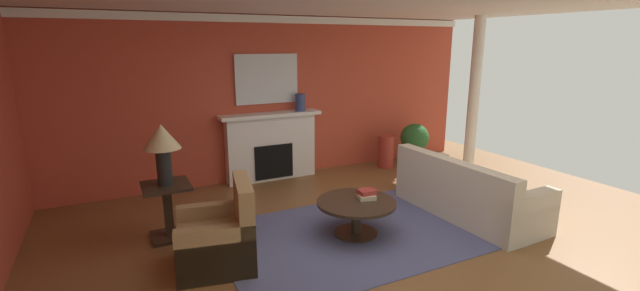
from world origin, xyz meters
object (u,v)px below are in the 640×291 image
mantel_mirror (267,79)px  vase_mantel_right (300,102)px  vase_tall_corner (386,151)px  fireplace (271,148)px  side_table (168,207)px  sofa (466,195)px  potted_plant (414,141)px  coffee_table (356,210)px  armchair_near_window (219,239)px  table_lamp (162,143)px

mantel_mirror → vase_mantel_right: size_ratio=3.69×
mantel_mirror → vase_tall_corner: bearing=-10.5°
fireplace → side_table: fireplace is taller
sofa → potted_plant: bearing=67.2°
side_table → fireplace: bearing=40.0°
vase_mantel_right → potted_plant: bearing=-8.8°
sofa → side_table: 4.01m
side_table → sofa: bearing=-16.5°
side_table → potted_plant: size_ratio=0.84×
vase_mantel_right → side_table: bearing=-147.5°
sofa → coffee_table: 1.72m
mantel_mirror → vase_mantel_right: 0.71m
fireplace → vase_mantel_right: bearing=-5.1°
coffee_table → armchair_near_window: bearing=179.8°
fireplace → side_table: (-1.97, -1.65, -0.17)m
table_lamp → vase_tall_corner: (4.24, 1.36, -0.91)m
fireplace → mantel_mirror: (0.00, 0.12, 1.21)m
mantel_mirror → table_lamp: size_ratio=1.51×
vase_tall_corner → mantel_mirror: bearing=169.5°
fireplace → sofa: (1.87, -2.79, -0.27)m
mantel_mirror → vase_tall_corner: 2.73m
armchair_near_window → side_table: bearing=112.3°
fireplace → side_table: size_ratio=2.57×
sofa → potted_plant: sofa is taller
vase_mantel_right → vase_tall_corner: 2.02m
sofa → armchair_near_window: size_ratio=2.23×
sofa → mantel_mirror: bearing=122.7°
mantel_mirror → vase_tall_corner: size_ratio=1.80×
fireplace → vase_mantel_right: vase_mantel_right is taller
table_lamp → armchair_near_window: bearing=-67.7°
armchair_near_window → coffee_table: 1.73m
fireplace → sofa: size_ratio=0.85×
fireplace → sofa: fireplace is taller
armchair_near_window → potted_plant: 4.97m
armchair_near_window → mantel_mirror: bearing=60.2°
coffee_table → vase_tall_corner: (2.11, 2.34, -0.02)m
sofa → coffee_table: bearing=174.8°
vase_tall_corner → armchair_near_window: bearing=-148.8°
vase_mantel_right → armchair_near_window: bearing=-129.5°
fireplace → potted_plant: fireplace is taller
armchair_near_window → table_lamp: (-0.40, 0.97, 0.92)m
sofa → coffee_table: (-1.71, 0.16, 0.04)m
armchair_near_window → potted_plant: (4.44, 2.22, 0.19)m
armchair_near_window → side_table: 1.06m
fireplace → mantel_mirror: mantel_mirror is taller
potted_plant → fireplace: bearing=171.9°
mantel_mirror → coffee_table: mantel_mirror is taller
mantel_mirror → fireplace: bearing=-90.0°
armchair_near_window → coffee_table: size_ratio=0.95×
mantel_mirror → vase_tall_corner: (2.27, -0.42, -1.46)m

